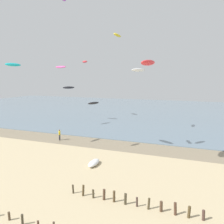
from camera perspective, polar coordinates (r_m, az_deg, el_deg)
wet_sand_strip at (r=35.47m, az=4.67°, el=-8.08°), size 120.00×5.37×0.01m
sea at (r=71.60m, az=13.89°, el=-0.03°), size 160.00×70.00×0.10m
groyne_far at (r=20.16m, az=5.42°, el=-19.85°), size 10.68×0.31×0.95m
person_nearest_camera at (r=39.75m, az=-12.05°, el=-5.10°), size 0.34×0.54×1.71m
grounded_kite at (r=28.45m, az=-4.24°, el=-11.66°), size 1.21×2.68×0.52m
kite_aloft_0 at (r=36.08m, az=-21.94°, el=10.15°), size 1.34×2.46×0.66m
kite_aloft_1 at (r=43.18m, az=1.25°, el=17.36°), size 1.06×2.83×0.81m
kite_aloft_2 at (r=54.26m, az=-11.79°, el=10.18°), size 2.84×1.25×0.64m
kite_aloft_3 at (r=32.33m, az=6.12°, el=9.65°), size 1.85×2.42×0.57m
kite_aloft_6 at (r=33.12m, az=-4.33°, el=2.06°), size 1.35×1.95×0.50m
kite_aloft_9 at (r=49.46m, az=-10.00°, el=5.61°), size 1.90×2.87×0.54m
kite_aloft_10 at (r=60.16m, az=-6.33°, el=11.49°), size 2.86×3.03×0.60m
kite_aloft_11 at (r=26.75m, az=8.34°, el=11.23°), size 1.54×3.13×0.82m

